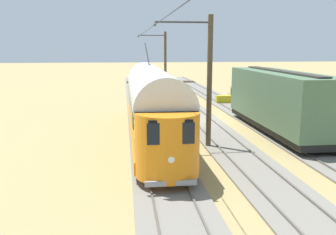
{
  "coord_description": "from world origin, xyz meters",
  "views": [
    {
      "loc": [
        5.74,
        26.38,
        5.45
      ],
      "look_at": [
        3.35,
        6.49,
        1.6
      ],
      "focal_mm": 39.12,
      "sensor_mm": 36.0,
      "label": 1
    }
  ],
  "objects_px": {
    "switch_stand": "(231,92)",
    "track_end_bumper": "(225,100)",
    "catenary_pole_mid_near": "(208,80)",
    "vintage_streetcar": "(152,102)",
    "boxcar_adjacent": "(280,100)",
    "catenary_pole_foreground": "(164,63)"
  },
  "relations": [
    {
      "from": "switch_stand",
      "to": "track_end_bumper",
      "type": "relative_size",
      "value": 0.69
    },
    {
      "from": "catenary_pole_mid_near",
      "to": "switch_stand",
      "type": "relative_size",
      "value": 5.78
    },
    {
      "from": "vintage_streetcar",
      "to": "boxcar_adjacent",
      "type": "xyz_separation_m",
      "value": [
        -8.21,
        -0.67,
        -0.1
      ]
    },
    {
      "from": "catenary_pole_mid_near",
      "to": "track_end_bumper",
      "type": "relative_size",
      "value": 3.96
    },
    {
      "from": "catenary_pole_foreground",
      "to": "track_end_bumper",
      "type": "relative_size",
      "value": 3.96
    },
    {
      "from": "catenary_pole_foreground",
      "to": "track_end_bumper",
      "type": "distance_m",
      "value": 8.52
    },
    {
      "from": "catenary_pole_mid_near",
      "to": "boxcar_adjacent",
      "type": "bearing_deg",
      "value": -151.9
    },
    {
      "from": "vintage_streetcar",
      "to": "switch_stand",
      "type": "height_order",
      "value": "vintage_streetcar"
    },
    {
      "from": "vintage_streetcar",
      "to": "catenary_pole_foreground",
      "type": "distance_m",
      "value": 19.24
    },
    {
      "from": "catenary_pole_foreground",
      "to": "switch_stand",
      "type": "xyz_separation_m",
      "value": [
        -7.06,
        1.91,
        -3.04
      ]
    },
    {
      "from": "boxcar_adjacent",
      "to": "track_end_bumper",
      "type": "bearing_deg",
      "value": -89.98
    },
    {
      "from": "vintage_streetcar",
      "to": "switch_stand",
      "type": "distance_m",
      "value": 19.79
    },
    {
      "from": "vintage_streetcar",
      "to": "track_end_bumper",
      "type": "relative_size",
      "value": 9.86
    },
    {
      "from": "catenary_pole_mid_near",
      "to": "switch_stand",
      "type": "bearing_deg",
      "value": -110.12
    },
    {
      "from": "vintage_streetcar",
      "to": "catenary_pole_foreground",
      "type": "xyz_separation_m",
      "value": [
        -2.83,
        -18.98,
        1.48
      ]
    },
    {
      "from": "catenary_pole_foreground",
      "to": "catenary_pole_mid_near",
      "type": "distance_m",
      "value": 21.18
    },
    {
      "from": "catenary_pole_foreground",
      "to": "catenary_pole_mid_near",
      "type": "height_order",
      "value": "same"
    },
    {
      "from": "catenary_pole_foreground",
      "to": "vintage_streetcar",
      "type": "bearing_deg",
      "value": 81.51
    },
    {
      "from": "boxcar_adjacent",
      "to": "switch_stand",
      "type": "relative_size",
      "value": 9.37
    },
    {
      "from": "boxcar_adjacent",
      "to": "vintage_streetcar",
      "type": "bearing_deg",
      "value": 4.64
    },
    {
      "from": "vintage_streetcar",
      "to": "track_end_bumper",
      "type": "bearing_deg",
      "value": -121.73
    },
    {
      "from": "boxcar_adjacent",
      "to": "catenary_pole_mid_near",
      "type": "bearing_deg",
      "value": 28.1
    }
  ]
}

